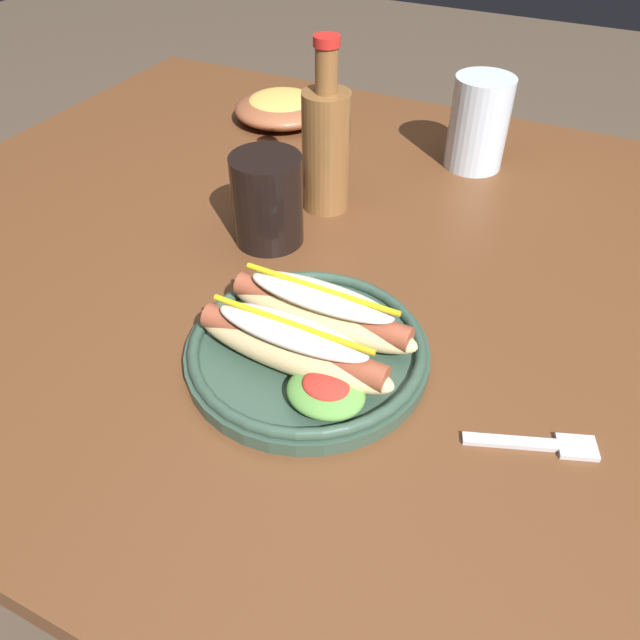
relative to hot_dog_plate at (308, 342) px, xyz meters
The scene contains 8 objects.
ground_plane 0.79m from the hot_dog_plate, 78.56° to the left, with size 8.00×8.00×0.00m, color brown.
dining_table 0.23m from the hot_dog_plate, 78.56° to the left, with size 1.47×1.03×0.74m.
hot_dog_plate is the anchor object (origin of this frame).
fork 0.24m from the hot_dog_plate, ahead, with size 0.12×0.06×0.00m.
soda_cup 0.24m from the hot_dog_plate, 129.39° to the left, with size 0.09×0.09×0.12m, color black.
water_cup 0.51m from the hot_dog_plate, 86.28° to the left, with size 0.09×0.09×0.14m, color silver.
glass_bottle 0.32m from the hot_dog_plate, 112.38° to the left, with size 0.06×0.06×0.23m.
side_bowl 0.61m from the hot_dog_plate, 121.27° to the left, with size 0.17×0.17×0.05m.
Camera 1 is at (0.18, -0.61, 1.20)m, focal length 35.13 mm.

